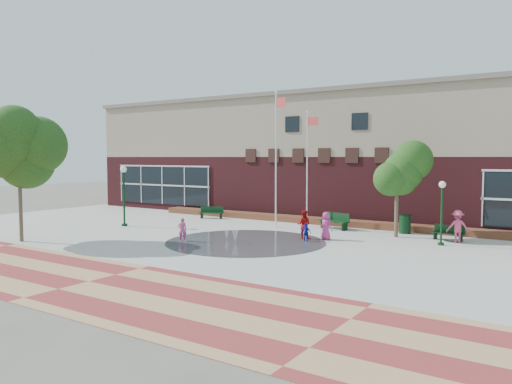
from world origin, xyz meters
The scene contains 23 objects.
ground centered at (0.00, 0.00, 0.00)m, with size 120.00×120.00×0.00m, color #666056.
plaza_concrete centered at (0.00, 4.00, 0.00)m, with size 46.00×18.00×0.01m, color #A8A8A0.
paver_band centered at (0.00, -7.00, 0.00)m, with size 46.00×6.00×0.01m, color maroon.
splash_pad centered at (0.00, 3.00, 0.00)m, with size 8.40×8.40×0.01m, color #383A3D.
library_building centered at (0.00, 17.48, 4.64)m, with size 44.40×10.40×9.20m.
flower_bed centered at (0.00, 11.60, 0.00)m, with size 26.00×1.20×0.40m, color maroon.
flagpole_left centered at (-1.41, 8.50, 4.80)m, with size 0.96×0.41×8.61m.
flagpole_right centered at (0.12, 9.82, 4.14)m, with size 0.90×0.25×7.40m.
lamp_left centered at (-10.03, 3.73, 2.43)m, with size 0.41×0.41×3.91m.
lamp_right centered at (8.84, 7.65, 2.04)m, with size 0.35×0.35×3.28m.
bench_left centered at (-7.81, 9.98, 0.28)m, with size 1.81×1.04×0.88m.
bench_mid centered at (1.92, 9.95, 0.33)m, with size 2.13×1.16×1.03m.
bench_right centered at (8.82, 9.30, 0.27)m, with size 1.72×0.76×0.83m.
trash_can centered at (6.13, 10.55, 0.58)m, with size 0.70×0.70×1.15m.
tree_big_left centered at (-10.07, -3.35, 5.07)m, with size 4.44×4.44×7.10m.
tree_mid centered at (6.11, 8.99, 3.76)m, with size 3.06×3.06×5.16m.
water_jet_a centered at (-0.27, 2.44, 0.00)m, with size 0.34×0.34×0.66m, color white.
water_jet_b centered at (-1.14, 2.87, 0.00)m, with size 0.22×0.22×0.49m, color white.
child_splash centered at (-2.88, 1.28, 0.64)m, with size 0.47×0.31×1.29m, color #D84C8B.
adult_red centered at (2.10, 5.55, 0.80)m, with size 0.78×0.61×1.60m, color #B01111.
adult_pink centered at (3.21, 6.03, 0.76)m, with size 0.74×0.48×1.52m, color #C63881.
child_blue centered at (2.59, 4.90, 0.50)m, with size 0.58×0.24×0.99m, color #151EA8.
person_bench centered at (9.37, 8.88, 0.86)m, with size 1.11×0.64×1.73m, color #D2466E.
Camera 1 is at (14.69, -18.46, 4.48)m, focal length 35.00 mm.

